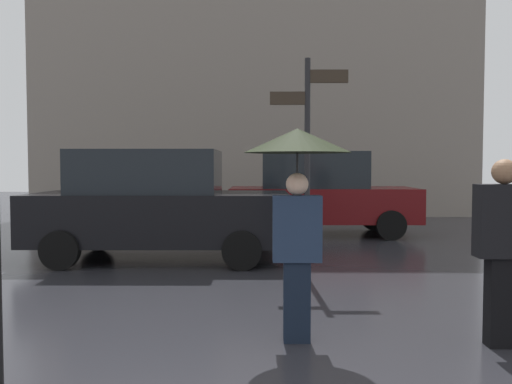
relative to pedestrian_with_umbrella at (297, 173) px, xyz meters
The scene contains 5 objects.
pedestrian_with_umbrella is the anchor object (origin of this frame).
pedestrian_with_bag 1.90m from the pedestrian_with_umbrella, ahead, with size 0.51×0.24×1.64m.
parked_car_left 7.59m from the pedestrian_with_umbrella, 82.23° to the left, with size 4.21×1.96×1.90m.
parked_car_right 4.75m from the pedestrian_with_umbrella, 115.91° to the left, with size 4.26×2.06×1.85m.
street_signpost 2.73m from the pedestrian_with_umbrella, 83.01° to the left, with size 1.08×0.08×3.07m.
Camera 1 is at (0.17, -2.41, 1.59)m, focal length 37.66 mm.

